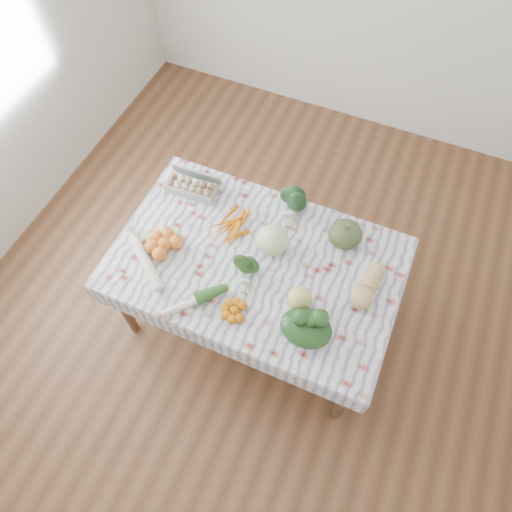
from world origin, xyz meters
TOP-DOWN VIEW (x-y plane):
  - ground at (0.00, 0.00)m, footprint 4.50×4.50m
  - dining_table at (0.00, 0.00)m, footprint 1.60×1.00m
  - tablecloth at (0.00, 0.00)m, footprint 1.66×1.06m
  - egg_carton at (-0.58, 0.30)m, footprint 0.33×0.15m
  - carrot_bunch at (-0.22, 0.17)m, footprint 0.27×0.26m
  - kale_bunch at (0.05, 0.40)m, footprint 0.22×0.20m
  - kabocha_squash at (0.42, 0.34)m, footprint 0.26×0.26m
  - cabbage at (0.05, 0.12)m, footprint 0.24×0.24m
  - butternut_squash at (0.64, 0.06)m, footprint 0.16×0.29m
  - orange_cluster at (-0.53, -0.13)m, footprint 0.35×0.35m
  - broccoli at (-0.01, -0.12)m, footprint 0.18×0.18m
  - mandarin_cluster at (0.02, -0.34)m, footprint 0.21×0.21m
  - grapefruit at (0.32, -0.15)m, footprint 0.18×0.18m
  - spinach_bag at (0.41, -0.30)m, footprint 0.30×0.25m
  - daikon at (-0.57, -0.27)m, footprint 0.37×0.30m
  - leek at (-0.20, -0.38)m, footprint 0.28×0.30m

SIDE VIEW (x-z plane):
  - ground at x=0.00m, z-range 0.00..0.00m
  - dining_table at x=0.00m, z-range 0.30..1.05m
  - tablecloth at x=0.00m, z-range 0.75..0.76m
  - carrot_bunch at x=-0.22m, z-range 0.76..0.80m
  - leek at x=-0.20m, z-range 0.76..0.80m
  - mandarin_cluster at x=0.02m, z-range 0.76..0.82m
  - daikon at x=-0.57m, z-range 0.76..0.82m
  - egg_carton at x=-0.58m, z-range 0.76..0.85m
  - orange_cluster at x=-0.53m, z-range 0.76..0.85m
  - broccoli at x=-0.01m, z-range 0.76..0.87m
  - spinach_bag at x=0.41m, z-range 0.76..0.88m
  - butternut_squash at x=0.64m, z-range 0.76..0.89m
  - kabocha_squash at x=0.42m, z-range 0.76..0.89m
  - grapefruit at x=0.32m, z-range 0.76..0.90m
  - kale_bunch at x=0.05m, z-range 0.76..0.92m
  - cabbage at x=0.05m, z-range 0.76..0.94m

